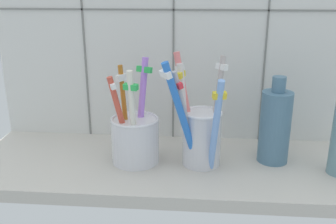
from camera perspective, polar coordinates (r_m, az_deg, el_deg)
name	(u,v)px	position (r cm, az deg, el deg)	size (l,w,h in cm)	color
counter_slab	(168,167)	(63.71, 0.03, -8.23)	(64.00, 22.00, 2.00)	#BCB7AD
tile_wall_back	(174,26)	(69.13, 0.89, 12.61)	(64.00, 2.20, 45.00)	silver
toothbrush_cup_left	(134,137)	(61.68, -5.00, -3.71)	(7.79, 7.79, 16.77)	silver
toothbrush_cup_right	(200,132)	(60.17, 4.75, -3.03)	(9.84, 9.27, 17.95)	silver
ceramic_vase	(275,126)	(63.66, 15.60, -1.97)	(4.88, 4.88, 14.17)	slate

